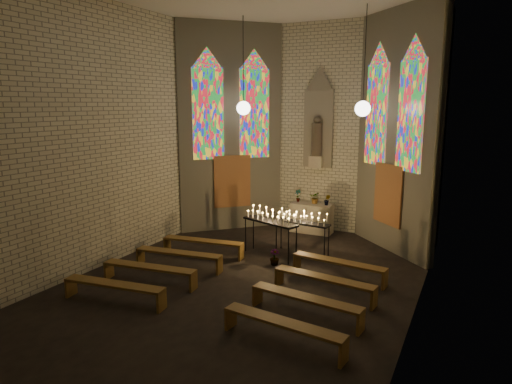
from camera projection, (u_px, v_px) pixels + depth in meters
floor at (235, 289)px, 10.86m from camera, size 12.00×12.00×0.00m
room at (290, 126)px, 13.12m from camera, size 8.22×12.43×7.00m
altar at (312, 218)px, 15.56m from camera, size 1.40×0.60×1.00m
flower_vase_left at (298, 196)px, 15.75m from camera, size 0.26×0.22×0.43m
flower_vase_center at (315, 198)px, 15.45m from camera, size 0.40×0.36×0.41m
flower_vase_right at (327, 200)px, 15.20m from camera, size 0.23×0.20×0.37m
aisle_flower_pot at (274, 257)px, 12.43m from camera, size 0.32×0.32×0.44m
votive_stand_left at (270, 218)px, 12.99m from camera, size 1.82×0.95×1.31m
votive_stand_right at (302, 220)px, 13.19m from camera, size 1.67×0.53×1.20m
pew_left_0 at (203, 243)px, 13.20m from camera, size 2.45×0.64×0.47m
pew_right_0 at (339, 264)px, 11.46m from camera, size 2.45×0.64×0.47m
pew_left_1 at (179, 255)px, 12.15m from camera, size 2.45×0.64×0.47m
pew_right_1 at (324, 280)px, 10.40m from camera, size 2.45×0.64×0.47m
pew_left_2 at (149, 269)px, 11.09m from camera, size 2.45×0.64×0.47m
pew_right_2 at (306, 300)px, 9.34m from camera, size 2.45×0.64×0.47m
pew_left_3 at (114, 287)px, 10.03m from camera, size 2.45×0.64×0.47m
pew_right_3 at (283, 325)px, 8.29m from camera, size 2.45×0.64×0.47m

